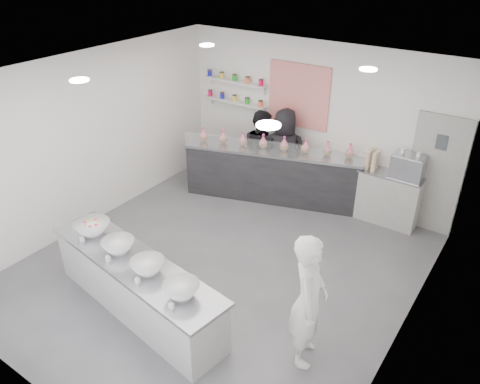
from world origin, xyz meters
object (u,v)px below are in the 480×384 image
at_px(prep_counter, 137,286).
at_px(woman_prep, 308,301).
at_px(back_bar, 273,174).
at_px(espresso_machine, 408,167).
at_px(espresso_ledge, 382,197).
at_px(staff_left, 261,150).
at_px(staff_right, 284,154).

height_order(prep_counter, woman_prep, woman_prep).
height_order(back_bar, espresso_machine, espresso_machine).
bearing_deg(espresso_machine, espresso_ledge, 180.00).
distance_m(espresso_machine, woman_prep, 3.61).
xyz_separation_m(espresso_ledge, woman_prep, (0.35, -3.60, 0.40)).
height_order(back_bar, staff_left, staff_left).
bearing_deg(espresso_ledge, woman_prep, -84.41).
bearing_deg(staff_left, staff_right, -162.76).
xyz_separation_m(prep_counter, staff_right, (-0.03, 4.00, 0.48)).
bearing_deg(staff_left, espresso_machine, -159.19).
relative_size(back_bar, espresso_machine, 6.33).
bearing_deg(staff_left, prep_counter, 115.22).
distance_m(prep_counter, staff_right, 4.03).
height_order(espresso_machine, woman_prep, woman_prep).
relative_size(espresso_ledge, espresso_machine, 2.43).
relative_size(espresso_ledge, staff_left, 0.78).
distance_m(staff_left, staff_right, 0.53).
height_order(back_bar, woman_prep, woman_prep).
xyz_separation_m(espresso_machine, staff_right, (-2.29, -0.18, -0.28)).
distance_m(prep_counter, woman_prep, 2.38).
bearing_deg(staff_right, back_bar, 46.18).
bearing_deg(espresso_ledge, staff_right, -174.85).
distance_m(espresso_ledge, woman_prep, 3.64).
height_order(prep_counter, espresso_ledge, espresso_ledge).
distance_m(prep_counter, staff_left, 4.06).
relative_size(prep_counter, back_bar, 0.90).
height_order(prep_counter, back_bar, back_bar).
height_order(prep_counter, staff_right, staff_right).
relative_size(prep_counter, staff_right, 1.70).
distance_m(woman_prep, staff_left, 4.44).
xyz_separation_m(espresso_ledge, espresso_machine, (0.34, 0.00, 0.69)).
bearing_deg(espresso_machine, woman_prep, -89.82).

